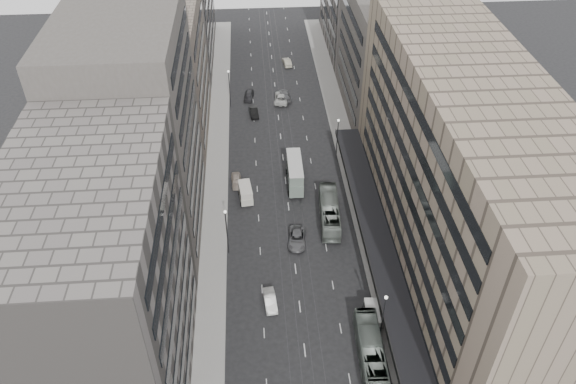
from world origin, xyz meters
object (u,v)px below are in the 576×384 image
object	(u,v)px
panel_van	(246,192)
double_decker	(295,173)
bus_near	(371,351)
sedan_1	(270,300)
vw_microbus	(372,315)
pedestrian	(398,366)
sedan_2	(297,238)
bus_far	(330,211)

from	to	relation	value
panel_van	double_decker	bearing A→B (deg)	15.74
bus_near	sedan_1	bearing A→B (deg)	-36.85
vw_microbus	pedestrian	bearing A→B (deg)	-74.18
vw_microbus	sedan_2	world-z (taller)	vw_microbus
vw_microbus	sedan_2	distance (m)	17.88
bus_near	sedan_1	world-z (taller)	bus_near
vw_microbus	sedan_1	xyz separation A→B (m)	(-13.19, 3.89, -0.55)
bus_near	vw_microbus	world-z (taller)	bus_near
bus_near	panel_van	xyz separation A→B (m)	(-14.85, 32.20, -0.14)
bus_near	sedan_2	xyz separation A→B (m)	(-7.23, 21.48, -0.89)
double_decker	pedestrian	bearing A→B (deg)	-75.38
bus_near	double_decker	size ratio (longest dim) A/B	1.38
bus_far	bus_near	bearing A→B (deg)	97.53
vw_microbus	pedestrian	size ratio (longest dim) A/B	2.32
bus_far	vw_microbus	xyz separation A→B (m)	(2.94, -20.51, -0.40)
bus_far	sedan_1	bearing A→B (deg)	62.31
sedan_2	vw_microbus	bearing A→B (deg)	-55.08
bus_near	panel_van	distance (m)	35.46
bus_near	pedestrian	size ratio (longest dim) A/B	6.38
sedan_2	pedestrian	world-z (taller)	pedestrian
sedan_2	pedestrian	bearing A→B (deg)	-59.98
sedan_2	pedestrian	size ratio (longest dim) A/B	2.95
panel_van	sedan_2	bearing A→B (deg)	-61.36
bus_near	panel_van	size ratio (longest dim) A/B	2.60
vw_microbus	sedan_2	bearing A→B (deg)	121.93
double_decker	vw_microbus	size ratio (longest dim) A/B	1.99
double_decker	vw_microbus	distance (m)	30.94
bus_near	pedestrian	distance (m)	3.58
vw_microbus	pedestrian	world-z (taller)	vw_microbus
double_decker	panel_van	world-z (taller)	double_decker
vw_microbus	panel_van	distance (m)	30.98
panel_van	pedestrian	xyz separation A→B (m)	(17.85, -34.09, -0.44)
double_decker	sedan_1	world-z (taller)	double_decker
pedestrian	vw_microbus	bearing A→B (deg)	-121.91
sedan_2	bus_near	bearing A→B (deg)	-65.01
bus_far	panel_van	xyz separation A→B (m)	(-13.23, 5.91, -0.15)
panel_van	sedan_1	xyz separation A→B (m)	(2.97, -22.54, -0.80)
sedan_1	sedan_2	size ratio (longest dim) A/B	0.80
bus_far	sedan_1	distance (m)	19.55
bus_far	double_decker	size ratio (longest dim) A/B	1.39
bus_far	panel_van	world-z (taller)	bus_far
double_decker	sedan_1	xyz separation A→B (m)	(-5.49, -26.05, -1.81)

